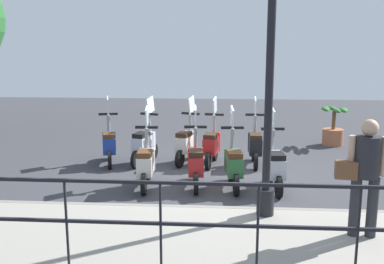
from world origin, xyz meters
The scene contains 15 objects.
ground_plane centered at (0.00, 0.00, 0.00)m, with size 28.00×28.00×0.00m, color #38383D.
promenade_walkway centered at (-3.15, 0.00, 0.07)m, with size 2.20×20.00×0.15m.
fence_railing centered at (-4.20, 0.00, 0.89)m, with size 0.04×16.03×1.07m.
lamp_post_near centered at (-2.40, -0.80, 1.96)m, with size 0.26×0.90×4.10m.
pedestrian_with_bag centered at (-3.07, -2.00, 1.08)m, with size 0.36×0.66×1.59m.
potted_palm centered at (3.19, -3.18, 0.45)m, with size 1.06×0.66×1.05m.
scooter_near_0 centered at (-0.83, -1.12, 0.48)m, with size 1.23×0.44×1.54m.
scooter_near_1 centered at (-0.75, -0.36, 0.48)m, with size 1.23×0.44×1.54m.
scooter_near_2 centered at (-0.72, 0.36, 0.48)m, with size 1.23×0.44×1.54m.
scooter_near_3 centered at (-0.83, 1.31, 0.48)m, with size 1.23×0.44×1.54m.
scooter_far_0 centered at (0.92, -0.88, 0.48)m, with size 1.23×0.44×1.54m.
scooter_far_1 centered at (0.90, 0.10, 0.48)m, with size 1.23×0.47×1.54m.
scooter_far_2 centered at (1.01, 0.69, 0.48)m, with size 1.20×0.54×1.54m.
scooter_far_3 centered at (0.88, 1.65, 0.48)m, with size 1.20×0.54×1.54m.
scooter_far_4 centered at (0.80, 2.45, 0.48)m, with size 1.21×0.52×1.54m.
Camera 1 is at (-8.60, -0.13, 2.63)m, focal length 40.00 mm.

